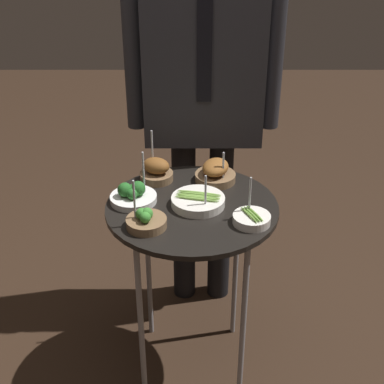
% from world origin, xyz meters
% --- Properties ---
extents(ground_plane, '(8.00, 8.00, 0.00)m').
position_xyz_m(ground_plane, '(0.00, 0.00, 0.00)').
color(ground_plane, black).
extents(serving_cart, '(0.58, 0.58, 0.74)m').
position_xyz_m(serving_cart, '(0.00, 0.00, 0.67)').
color(serving_cart, black).
rests_on(serving_cart, ground_plane).
extents(bowl_asparagus_back_left, '(0.18, 0.18, 0.13)m').
position_xyz_m(bowl_asparagus_back_left, '(0.02, 0.00, 0.75)').
color(bowl_asparagus_back_left, silver).
rests_on(bowl_asparagus_back_left, serving_cart).
extents(bowl_broccoli_center, '(0.13, 0.13, 0.16)m').
position_xyz_m(bowl_broccoli_center, '(-0.14, -0.13, 0.76)').
color(bowl_broccoli_center, brown).
rests_on(bowl_broccoli_center, serving_cart).
extents(bowl_asparagus_near_rim, '(0.12, 0.12, 0.15)m').
position_xyz_m(bowl_asparagus_near_rim, '(0.19, -0.11, 0.75)').
color(bowl_asparagus_near_rim, silver).
rests_on(bowl_asparagus_near_rim, serving_cart).
extents(bowl_roast_far_rim, '(0.15, 0.15, 0.13)m').
position_xyz_m(bowl_roast_far_rim, '(0.08, 0.17, 0.77)').
color(bowl_roast_far_rim, brown).
rests_on(bowl_roast_far_rim, serving_cart).
extents(bowl_roast_front_center, '(0.12, 0.12, 0.18)m').
position_xyz_m(bowl_roast_front_center, '(-0.13, 0.18, 0.77)').
color(bowl_roast_front_center, brown).
rests_on(bowl_roast_front_center, serving_cart).
extents(bowl_broccoli_back_right, '(0.16, 0.16, 0.17)m').
position_xyz_m(bowl_broccoli_back_right, '(-0.20, 0.02, 0.76)').
color(bowl_broccoli_back_right, white).
rests_on(bowl_broccoli_back_right, serving_cart).
extents(waiter_figure, '(0.59, 0.22, 1.61)m').
position_xyz_m(waiter_figure, '(0.04, 0.43, 1.02)').
color(waiter_figure, black).
rests_on(waiter_figure, ground_plane).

